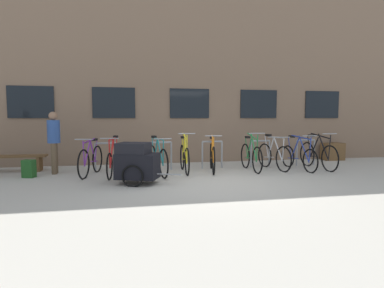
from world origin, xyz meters
TOP-DOWN VIEW (x-y plane):
  - ground_plane at (0.00, 0.00)m, footprint 42.00×42.00m
  - storefront_building at (-0.00, 5.73)m, footprint 28.00×5.10m
  - bike_rack at (0.43, 1.90)m, footprint 6.64×0.05m
  - bicycle_orange at (0.32, 1.45)m, footprint 0.49×1.74m
  - bicycle_black at (3.45, 1.28)m, footprint 0.44×1.83m
  - bicycle_red at (-2.34, 1.28)m, footprint 0.44×1.71m
  - bicycle_yellow at (-0.47, 1.43)m, footprint 0.44×1.73m
  - bicycle_blue at (2.80, 1.22)m, footprint 0.44×1.76m
  - bicycle_green at (1.41, 1.33)m, footprint 0.44×1.71m
  - bicycle_teal at (-1.22, 1.22)m, footprint 0.50×1.80m
  - bicycle_silver at (2.14, 1.42)m, footprint 0.44×1.68m
  - bicycle_purple at (-2.92, 1.44)m, footprint 0.53×1.70m
  - bike_trailer at (-1.78, 0.13)m, footprint 1.47×0.88m
  - wooden_bench at (-5.16, 2.36)m, footprint 1.88×0.40m
  - person_by_bench at (-3.90, 1.87)m, footprint 0.32×0.36m
  - backpack at (-4.39, 1.39)m, footprint 0.33×0.28m
  - planter_box at (5.05, 2.85)m, footprint 0.70×0.44m

SIDE VIEW (x-z plane):
  - ground_plane at x=0.00m, z-range 0.00..0.00m
  - backpack at x=-4.39m, z-range 0.00..0.44m
  - planter_box at x=5.05m, z-range 0.00..0.60m
  - wooden_bench at x=-5.16m, z-range 0.12..0.57m
  - bicycle_blue at x=2.80m, z-range -0.14..0.89m
  - bicycle_red at x=-2.34m, z-range -0.14..0.89m
  - bicycle_silver at x=2.14m, z-range -0.12..0.90m
  - bicycle_purple at x=-2.92m, z-range -0.10..0.89m
  - bicycle_yellow at x=-0.47m, z-range -0.16..0.95m
  - bicycle_green at x=1.41m, z-range -0.15..0.95m
  - bicycle_teal at x=-1.22m, z-range -0.11..0.91m
  - bicycle_orange at x=0.32m, z-range -0.12..0.92m
  - bicycle_black at x=3.45m, z-range -0.13..0.94m
  - bike_trailer at x=-1.78m, z-range 0.01..0.96m
  - bike_rack at x=0.43m, z-range 0.09..0.91m
  - person_by_bench at x=-3.90m, z-range 0.12..1.76m
  - storefront_building at x=0.00m, z-range 0.00..6.69m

